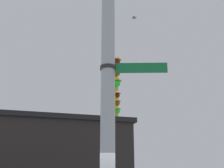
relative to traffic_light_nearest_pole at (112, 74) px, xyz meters
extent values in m
cylinder|color=#ADB2B7|center=(2.66, 1.25, -1.88)|extent=(0.30, 0.30, 6.70)
cylinder|color=#ADB2B7|center=(-0.76, -0.38, 0.78)|extent=(6.91, 3.41, 0.16)
cylinder|color=black|center=(0.00, -0.02, 0.61)|extent=(0.08, 0.08, 0.18)
cube|color=gold|center=(0.00, -0.02, -0.01)|extent=(0.36, 0.30, 1.05)
sphere|color=#590F0F|center=(0.00, 0.17, 0.34)|extent=(0.22, 0.22, 0.22)
cube|color=gold|center=(0.00, 0.19, 0.44)|extent=(0.24, 0.20, 0.03)
sphere|color=brown|center=(0.00, 0.17, -0.01)|extent=(0.22, 0.22, 0.22)
cube|color=gold|center=(0.00, 0.19, 0.09)|extent=(0.24, 0.20, 0.03)
sphere|color=#1EE533|center=(0.00, 0.17, -0.36)|extent=(0.22, 0.22, 0.22)
cube|color=gold|center=(0.00, 0.19, -0.26)|extent=(0.24, 0.20, 0.03)
cube|color=black|center=(0.00, -0.19, -0.01)|extent=(0.54, 0.03, 1.22)
cylinder|color=black|center=(-3.40, -1.64, 0.61)|extent=(0.08, 0.08, 0.18)
cube|color=gold|center=(-3.40, -1.64, -0.01)|extent=(0.36, 0.30, 1.05)
sphere|color=#590F0F|center=(-3.40, -1.46, 0.34)|extent=(0.22, 0.22, 0.22)
cube|color=gold|center=(-3.40, -1.44, 0.44)|extent=(0.24, 0.20, 0.03)
sphere|color=brown|center=(-3.40, -1.46, -0.01)|extent=(0.22, 0.22, 0.22)
cube|color=gold|center=(-3.40, -1.44, 0.09)|extent=(0.24, 0.20, 0.03)
sphere|color=#1EE533|center=(-3.40, -1.46, -0.36)|extent=(0.22, 0.22, 0.22)
cube|color=gold|center=(-3.40, -1.44, -0.26)|extent=(0.24, 0.20, 0.03)
cube|color=black|center=(-3.40, -1.81, -0.01)|extent=(0.54, 0.03, 1.22)
cube|color=#147238|center=(2.35, 1.89, -0.95)|extent=(0.50, 1.00, 0.22)
cube|color=white|center=(2.35, 1.89, -0.95)|extent=(0.48, 0.99, 0.04)
cylinder|color=#262626|center=(2.66, 1.25, -0.95)|extent=(0.34, 0.34, 0.08)
ellipsoid|color=gray|center=(-3.37, -0.56, 3.91)|extent=(0.14, 0.25, 0.08)
cube|color=gray|center=(-3.38, -0.57, 3.92)|extent=(0.36, 0.16, 0.08)
cube|color=gray|center=(-3.35, -0.56, 3.92)|extent=(0.36, 0.16, 0.09)
cube|color=black|center=(-8.83, -9.31, 0.48)|extent=(12.55, 12.69, 0.30)
sphere|color=#1E4C23|center=(-7.16, -8.42, -1.63)|extent=(3.08, 3.08, 3.08)
camera|label=1|loc=(8.03, 4.05, -3.29)|focal=48.87mm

